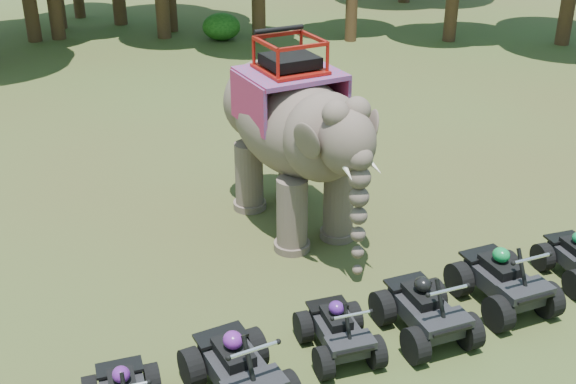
% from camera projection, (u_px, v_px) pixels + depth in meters
% --- Properties ---
extents(ground, '(110.00, 110.00, 0.00)m').
position_uv_depth(ground, '(318.00, 311.00, 13.20)').
color(ground, '#47381E').
rests_on(ground, ground).
extents(elephant, '(2.24, 5.06, 4.25)m').
position_uv_depth(elephant, '(292.00, 134.00, 15.33)').
color(elephant, brown).
rests_on(elephant, ground).
extents(atv_1, '(1.34, 1.83, 1.36)m').
position_uv_depth(atv_1, '(238.00, 361.00, 10.88)').
color(atv_1, black).
rests_on(atv_1, ground).
extents(atv_2, '(1.36, 1.70, 1.14)m').
position_uv_depth(atv_2, '(339.00, 324.00, 11.88)').
color(atv_2, black).
rests_on(atv_2, ground).
extents(atv_3, '(1.46, 1.88, 1.30)m').
position_uv_depth(atv_3, '(426.00, 303.00, 12.30)').
color(atv_3, black).
rests_on(atv_3, ground).
extents(atv_4, '(1.49, 1.94, 1.36)m').
position_uv_depth(atv_4, '(505.00, 273.00, 13.09)').
color(atv_4, black).
rests_on(atv_4, ground).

